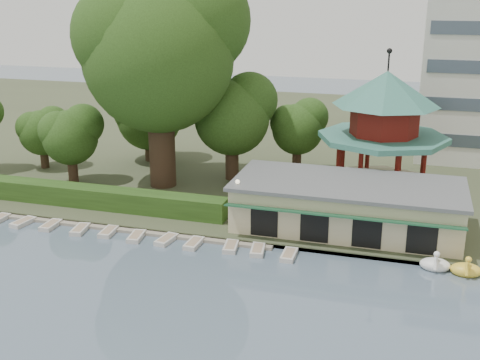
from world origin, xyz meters
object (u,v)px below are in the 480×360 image
at_px(boathouse, 347,205).
at_px(big_tree, 161,45).
at_px(dock, 81,223).
at_px(pavilion, 384,120).

relative_size(boathouse, big_tree, 0.87).
bearing_deg(big_tree, boathouse, -18.41).
distance_m(dock, boathouse, 22.62).
distance_m(dock, pavilion, 29.14).
xyz_separation_m(boathouse, pavilion, (2.00, 10.03, 5.11)).
bearing_deg(dock, pavilion, 31.66).
bearing_deg(big_tree, dock, -106.15).
bearing_deg(boathouse, big_tree, 161.59).
height_order(dock, boathouse, boathouse).
bearing_deg(dock, boathouse, 12.24).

